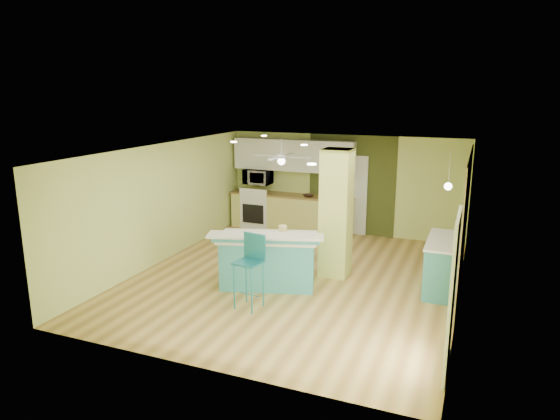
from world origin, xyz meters
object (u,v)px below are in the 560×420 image
object	(u,v)px
peninsula	(268,259)
canister	(283,230)
side_counter	(444,265)
bar_stool	(251,259)
fruit_bowl	(309,196)

from	to	relation	value
peninsula	canister	distance (m)	0.61
side_counter	canister	xyz separation A→B (m)	(-2.86, -0.74, 0.55)
bar_stool	canister	distance (m)	1.24
side_counter	canister	distance (m)	3.00
side_counter	canister	world-z (taller)	canister
peninsula	bar_stool	world-z (taller)	bar_stool
peninsula	fruit_bowl	bearing A→B (deg)	80.42
peninsula	side_counter	world-z (taller)	peninsula
side_counter	fruit_bowl	size ratio (longest dim) A/B	5.59
peninsula	side_counter	bearing A→B (deg)	1.20
peninsula	fruit_bowl	distance (m)	3.71
peninsula	bar_stool	bearing A→B (deg)	-99.79
bar_stool	canister	xyz separation A→B (m)	(0.08, 1.22, 0.19)
fruit_bowl	canister	distance (m)	3.47
canister	side_counter	bearing A→B (deg)	14.60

